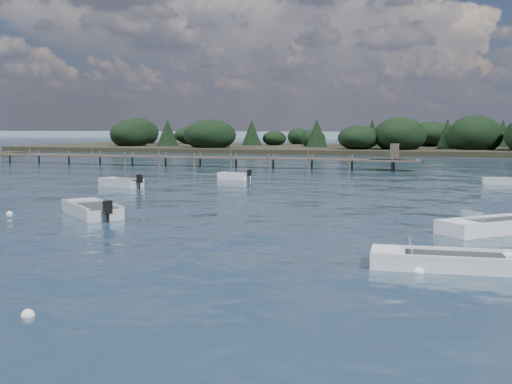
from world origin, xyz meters
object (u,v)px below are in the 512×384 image
(dinghy_mid_white_b, at_px, (490,229))
(jetty, at_px, (162,157))
(tender_far_white, at_px, (234,177))
(tender_far_grey, at_px, (121,184))
(dinghy_mid_white_a, at_px, (442,264))
(tender_far_grey_b, at_px, (501,182))
(dinghy_mid_grey, at_px, (92,212))

(dinghy_mid_white_b, xyz_separation_m, jetty, (-33.47, 37.49, 0.82))
(tender_far_white, bearing_deg, jetty, 133.43)
(tender_far_grey, bearing_deg, dinghy_mid_white_a, -42.18)
(dinghy_mid_white_b, distance_m, tender_far_grey_b, 24.31)
(tender_far_grey_b, bearing_deg, dinghy_mid_grey, -129.02)
(tender_far_grey_b, xyz_separation_m, dinghy_mid_grey, (-20.16, -24.88, 0.03))
(tender_far_grey_b, distance_m, jetty, 37.52)
(dinghy_mid_grey, height_order, jetty, jetty)
(dinghy_mid_white_a, bearing_deg, dinghy_mid_grey, 157.51)
(dinghy_mid_white_b, relative_size, jetty, 0.07)
(tender_far_grey, bearing_deg, tender_far_white, 59.35)
(dinghy_mid_white_a, relative_size, tender_far_grey_b, 1.61)
(dinghy_mid_white_b, bearing_deg, tender_far_grey, 151.57)
(tender_far_grey_b, distance_m, tender_far_grey, 28.70)
(dinghy_mid_grey, xyz_separation_m, jetty, (-14.94, 38.11, 0.81))
(jetty, bearing_deg, dinghy_mid_white_a, -54.82)
(dinghy_mid_white_a, xyz_separation_m, dinghy_mid_grey, (-16.85, 6.98, 0.03))
(dinghy_mid_grey, bearing_deg, dinghy_mid_white_a, -22.49)
(dinghy_mid_white_b, height_order, jetty, jetty)
(dinghy_mid_grey, distance_m, jetty, 40.95)
(dinghy_mid_grey, distance_m, tender_far_grey, 15.57)
(jetty, bearing_deg, dinghy_mid_white_b, -48.24)
(tender_far_white, relative_size, jetty, 0.05)
(tender_far_grey, height_order, jetty, jetty)
(dinghy_mid_grey, bearing_deg, tender_far_grey, 114.56)
(dinghy_mid_white_a, xyz_separation_m, tender_far_grey_b, (3.31, 31.86, -0.00))
(tender_far_grey_b, bearing_deg, dinghy_mid_white_b, -93.84)
(dinghy_mid_white_a, bearing_deg, dinghy_mid_white_b, 77.54)
(dinghy_mid_grey, xyz_separation_m, tender_far_white, (-1.00, 23.39, -0.03))
(tender_far_grey, relative_size, jetty, 0.06)
(dinghy_mid_white_a, distance_m, tender_far_grey_b, 32.03)
(dinghy_mid_white_b, relative_size, dinghy_mid_white_a, 0.94)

